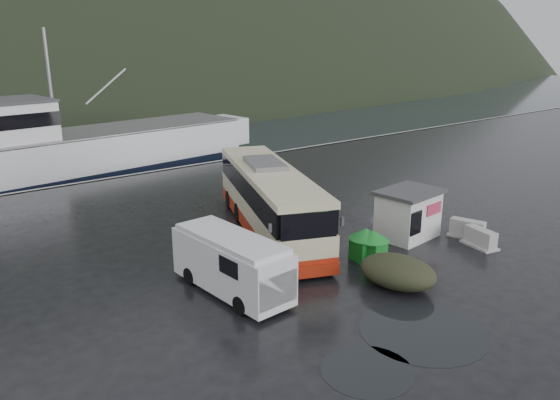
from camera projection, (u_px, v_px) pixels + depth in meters
ground at (296, 276)px, 22.02m from camera, size 160.00×160.00×0.00m
quay_edge at (109, 178)px, 37.14m from camera, size 160.00×0.60×1.50m
coach_bus at (270, 232)px, 26.97m from camera, size 7.31×12.31×3.41m
white_van at (232, 292)px, 20.64m from camera, size 2.22×5.58×2.28m
waste_bin_left at (371, 261)px, 23.42m from camera, size 1.19×1.19×1.42m
waste_bin_right at (364, 260)px, 23.57m from camera, size 1.20×1.20×1.46m
dome_tent at (397, 286)px, 21.10m from camera, size 2.73×3.43×1.21m
ticket_kiosk at (406, 237)px, 26.27m from camera, size 3.21×2.56×2.34m
jersey_barrier_a at (466, 237)px, 26.28m from camera, size 1.31×1.88×0.85m
jersey_barrier_b at (479, 246)px, 25.10m from camera, size 1.19×1.83×0.84m
fishing_trawler at (100, 156)px, 44.03m from camera, size 29.14×9.32×11.45m
puddles at (403, 307)px, 19.48m from camera, size 13.37×11.28×0.01m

